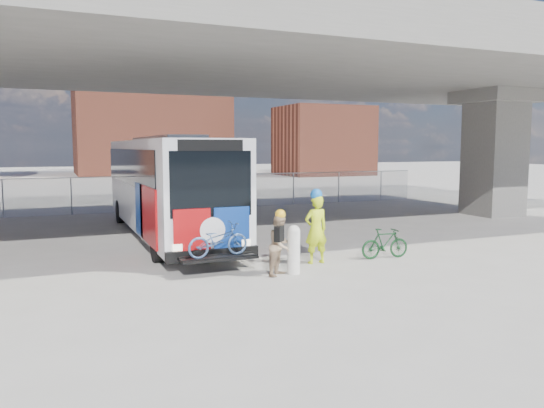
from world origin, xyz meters
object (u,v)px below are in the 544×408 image
bus (165,180)px  cyclist_tan (280,244)px  cyclist_hivis (316,228)px  bike_parked (385,243)px  bollard (294,248)px

bus → cyclist_tan: 7.50m
bus → cyclist_hivis: (2.98, -6.33, -1.08)m
bus → cyclist_tan: size_ratio=7.51×
cyclist_hivis → bike_parked: bearing=171.7°
cyclist_tan → cyclist_hivis: bearing=-9.5°
bollard → cyclist_hivis: cyclist_hivis is taller
bus → cyclist_tan: bearing=-78.6°
bollard → bus: bearing=104.5°
cyclist_hivis → bike_parked: (2.20, -0.23, -0.58)m
bollard → cyclist_tan: size_ratio=0.74×
cyclist_tan → bike_parked: cyclist_tan is taller
bus → cyclist_hivis: 7.08m
cyclist_hivis → cyclist_tan: (-1.51, -0.91, -0.22)m
cyclist_tan → bollard: bearing=-35.9°
bollard → bike_parked: (3.31, 0.66, -0.23)m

